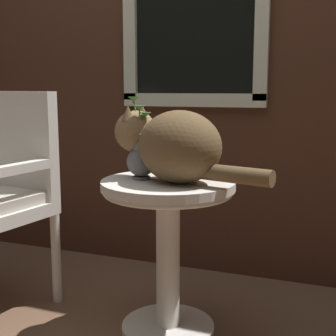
# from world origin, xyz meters

# --- Properties ---
(back_wall) EXTENTS (4.00, 0.07, 2.60)m
(back_wall) POSITION_xyz_m (0.00, 0.89, 1.30)
(back_wall) COLOR #47281C
(back_wall) RESTS_ON ground_plane
(wicker_side_table) EXTENTS (0.53, 0.53, 0.64)m
(wicker_side_table) POSITION_xyz_m (0.27, 0.16, 0.45)
(wicker_side_table) COLOR silver
(wicker_side_table) RESTS_ON ground_plane
(cat) EXTENTS (0.67, 0.35, 0.29)m
(cat) POSITION_xyz_m (0.31, 0.14, 0.78)
(cat) COLOR brown
(cat) RESTS_ON wicker_side_table
(pewter_vase_with_ivy) EXTENTS (0.12, 0.12, 0.33)m
(pewter_vase_with_ivy) POSITION_xyz_m (0.16, 0.15, 0.73)
(pewter_vase_with_ivy) COLOR slate
(pewter_vase_with_ivy) RESTS_ON wicker_side_table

